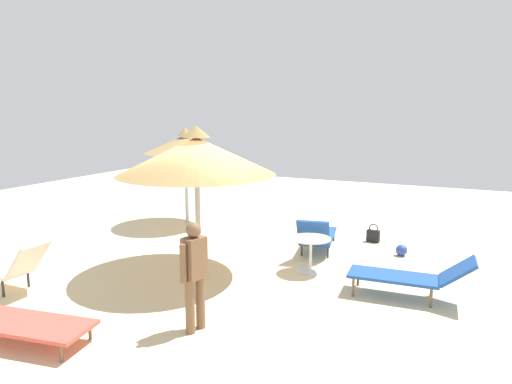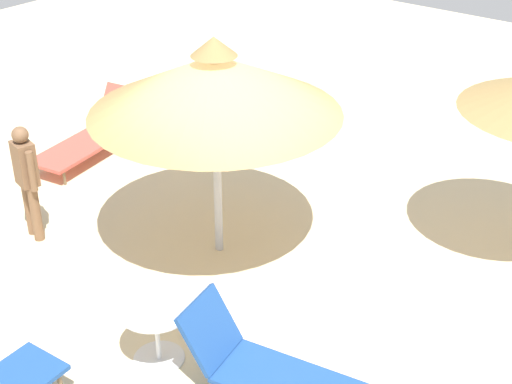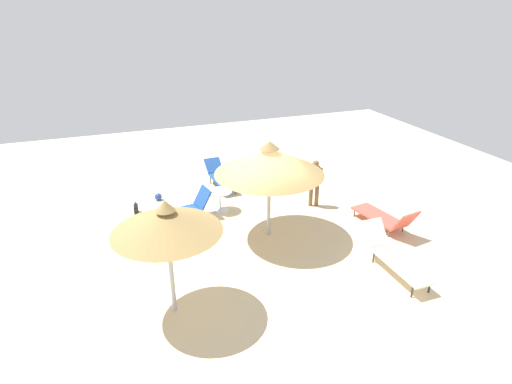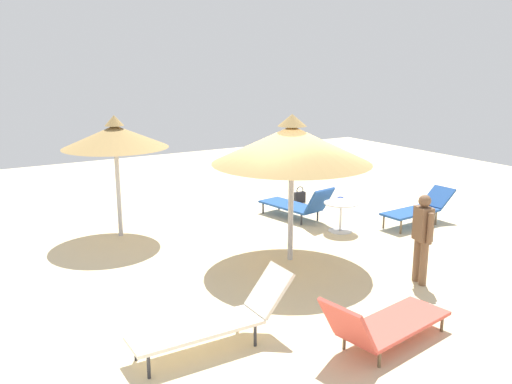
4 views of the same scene
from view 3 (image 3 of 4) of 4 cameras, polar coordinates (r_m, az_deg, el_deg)
ground at (r=12.12m, az=-0.40°, el=-6.01°), size 24.00×24.00×0.10m
parasol_umbrella_edge at (r=11.19m, az=1.81°, el=4.17°), size 2.95×2.95×2.77m
parasol_umbrella_near_right at (r=8.42m, az=-11.97°, el=-3.86°), size 2.20×2.20×2.61m
lounge_chair_far_left at (r=12.89m, az=-9.93°, el=-2.31°), size 0.98×2.01×0.89m
lounge_chair_front at (r=10.94m, az=17.99°, el=-8.14°), size 2.24×0.58×0.93m
lounge_chair_far_right at (r=12.86m, az=17.04°, el=-3.30°), size 2.12×0.99×0.87m
lounge_chair_near_left at (r=15.14m, az=-4.89°, el=2.21°), size 1.97×0.71×0.78m
person_standing_back at (r=13.56m, az=7.90°, el=1.57°), size 0.29×0.48×1.55m
handbag at (r=13.73m, az=-15.84°, el=-2.17°), size 0.30×0.15×0.44m
side_table_round at (r=13.32m, az=-4.87°, el=-0.69°), size 0.76×0.76×0.66m
beach_ball at (r=14.48m, az=-13.02°, el=-0.63°), size 0.24×0.24×0.24m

